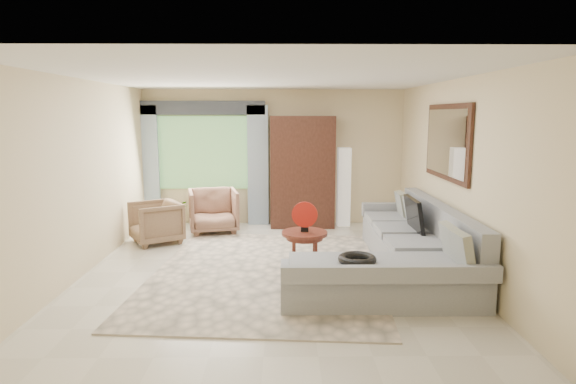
{
  "coord_description": "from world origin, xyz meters",
  "views": [
    {
      "loc": [
        0.17,
        -6.33,
        2.14
      ],
      "look_at": [
        0.25,
        0.35,
        1.05
      ],
      "focal_mm": 30.0,
      "sensor_mm": 36.0,
      "label": 1
    }
  ],
  "objects_px": {
    "coffee_table": "(304,253)",
    "potted_plant": "(176,213)",
    "tv_screen": "(414,214)",
    "floor_lamp": "(344,187)",
    "sectional_sofa": "(404,255)",
    "armchair_left": "(156,222)",
    "armchair_right": "(213,211)",
    "armoire": "(302,172)"
  },
  "relations": [
    {
      "from": "coffee_table",
      "to": "armchair_right",
      "type": "xyz_separation_m",
      "value": [
        -1.55,
        2.43,
        0.08
      ]
    },
    {
      "from": "tv_screen",
      "to": "armoire",
      "type": "xyz_separation_m",
      "value": [
        -1.5,
        2.36,
        0.33
      ]
    },
    {
      "from": "potted_plant",
      "to": "armoire",
      "type": "relative_size",
      "value": 0.24
    },
    {
      "from": "coffee_table",
      "to": "armchair_right",
      "type": "relative_size",
      "value": 0.7
    },
    {
      "from": "tv_screen",
      "to": "floor_lamp",
      "type": "distance_m",
      "value": 2.52
    },
    {
      "from": "tv_screen",
      "to": "potted_plant",
      "type": "height_order",
      "value": "tv_screen"
    },
    {
      "from": "armchair_left",
      "to": "floor_lamp",
      "type": "distance_m",
      "value": 3.55
    },
    {
      "from": "armchair_right",
      "to": "floor_lamp",
      "type": "xyz_separation_m",
      "value": [
        2.44,
        0.52,
        0.35
      ]
    },
    {
      "from": "armoire",
      "to": "tv_screen",
      "type": "bearing_deg",
      "value": -57.59
    },
    {
      "from": "coffee_table",
      "to": "floor_lamp",
      "type": "relative_size",
      "value": 0.4
    },
    {
      "from": "sectional_sofa",
      "to": "coffee_table",
      "type": "height_order",
      "value": "sectional_sofa"
    },
    {
      "from": "armchair_left",
      "to": "armoire",
      "type": "relative_size",
      "value": 0.36
    },
    {
      "from": "sectional_sofa",
      "to": "floor_lamp",
      "type": "relative_size",
      "value": 2.31
    },
    {
      "from": "coffee_table",
      "to": "armoire",
      "type": "distance_m",
      "value": 2.99
    },
    {
      "from": "tv_screen",
      "to": "armchair_left",
      "type": "bearing_deg",
      "value": 163.74
    },
    {
      "from": "armchair_right",
      "to": "potted_plant",
      "type": "relative_size",
      "value": 1.7
    },
    {
      "from": "floor_lamp",
      "to": "tv_screen",
      "type": "bearing_deg",
      "value": -73.88
    },
    {
      "from": "potted_plant",
      "to": "sectional_sofa",
      "type": "bearing_deg",
      "value": -38.25
    },
    {
      "from": "potted_plant",
      "to": "floor_lamp",
      "type": "distance_m",
      "value": 3.25
    },
    {
      "from": "armchair_left",
      "to": "armchair_right",
      "type": "height_order",
      "value": "armchair_right"
    },
    {
      "from": "sectional_sofa",
      "to": "armchair_left",
      "type": "height_order",
      "value": "sectional_sofa"
    },
    {
      "from": "armchair_right",
      "to": "armoire",
      "type": "bearing_deg",
      "value": 2.9
    },
    {
      "from": "sectional_sofa",
      "to": "potted_plant",
      "type": "xyz_separation_m",
      "value": [
        -3.64,
        2.87,
        -0.03
      ]
    },
    {
      "from": "coffee_table",
      "to": "potted_plant",
      "type": "bearing_deg",
      "value": 129.0
    },
    {
      "from": "armchair_right",
      "to": "potted_plant",
      "type": "height_order",
      "value": "armchair_right"
    },
    {
      "from": "armchair_left",
      "to": "sectional_sofa",
      "type": "bearing_deg",
      "value": 34.02
    },
    {
      "from": "floor_lamp",
      "to": "armchair_left",
      "type": "bearing_deg",
      "value": -159.09
    },
    {
      "from": "armchair_left",
      "to": "coffee_table",
      "type": "bearing_deg",
      "value": 23.34
    },
    {
      "from": "armchair_left",
      "to": "floor_lamp",
      "type": "bearing_deg",
      "value": 79.46
    },
    {
      "from": "coffee_table",
      "to": "floor_lamp",
      "type": "distance_m",
      "value": 3.11
    },
    {
      "from": "tv_screen",
      "to": "coffee_table",
      "type": "height_order",
      "value": "tv_screen"
    },
    {
      "from": "sectional_sofa",
      "to": "potted_plant",
      "type": "relative_size",
      "value": 6.75
    },
    {
      "from": "coffee_table",
      "to": "floor_lamp",
      "type": "height_order",
      "value": "floor_lamp"
    },
    {
      "from": "coffee_table",
      "to": "potted_plant",
      "type": "height_order",
      "value": "coffee_table"
    },
    {
      "from": "coffee_table",
      "to": "armchair_left",
      "type": "relative_size",
      "value": 0.79
    },
    {
      "from": "tv_screen",
      "to": "armchair_right",
      "type": "xyz_separation_m",
      "value": [
        -3.14,
        1.9,
        -0.32
      ]
    },
    {
      "from": "armchair_left",
      "to": "armoire",
      "type": "bearing_deg",
      "value": 84.22
    },
    {
      "from": "tv_screen",
      "to": "coffee_table",
      "type": "distance_m",
      "value": 1.72
    },
    {
      "from": "sectional_sofa",
      "to": "armchair_left",
      "type": "relative_size",
      "value": 4.52
    },
    {
      "from": "sectional_sofa",
      "to": "tv_screen",
      "type": "distance_m",
      "value": 0.74
    },
    {
      "from": "armchair_right",
      "to": "potted_plant",
      "type": "bearing_deg",
      "value": 137.71
    },
    {
      "from": "sectional_sofa",
      "to": "tv_screen",
      "type": "xyz_separation_m",
      "value": [
        0.27,
        0.53,
        0.44
      ]
    }
  ]
}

